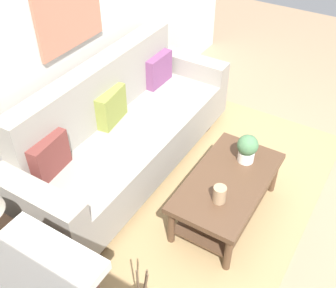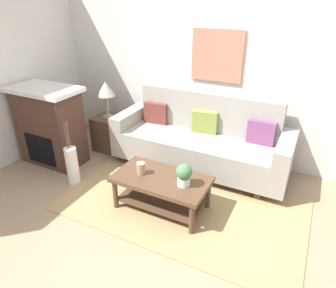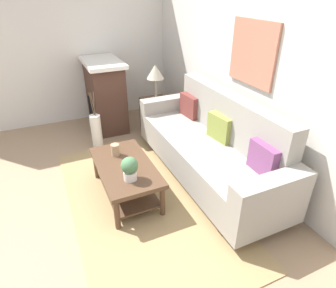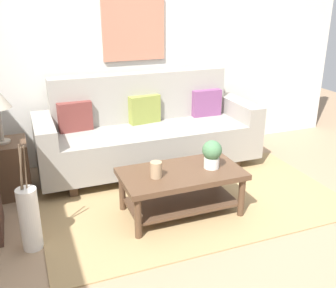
% 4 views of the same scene
% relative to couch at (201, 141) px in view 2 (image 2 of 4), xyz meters
% --- Properties ---
extents(ground_plane, '(9.48, 9.48, 0.00)m').
position_rel_couch_xyz_m(ground_plane, '(0.14, -1.45, -0.43)').
color(ground_plane, '#9E7F60').
extents(wall_back, '(5.48, 0.10, 2.70)m').
position_rel_couch_xyz_m(wall_back, '(0.14, 0.54, 0.92)').
color(wall_back, silver).
rests_on(wall_back, ground_plane).
extents(wall_left, '(0.10, 4.94, 2.70)m').
position_rel_couch_xyz_m(wall_left, '(-2.65, -0.98, 0.92)').
color(wall_left, silver).
rests_on(wall_left, ground_plane).
extents(area_rug, '(2.88, 1.62, 0.01)m').
position_rel_couch_xyz_m(area_rug, '(0.14, -0.95, -0.43)').
color(area_rug, '#A38456').
rests_on(area_rug, ground_plane).
extents(couch, '(2.48, 0.84, 1.08)m').
position_rel_couch_xyz_m(couch, '(0.00, 0.00, 0.00)').
color(couch, gray).
rests_on(couch, ground_plane).
extents(throw_pillow_maroon, '(0.37, 0.15, 0.32)m').
position_rel_couch_xyz_m(throw_pillow_maroon, '(-0.79, 0.12, 0.25)').
color(throw_pillow_maroon, brown).
rests_on(throw_pillow_maroon, couch).
extents(throw_pillow_olive, '(0.37, 0.17, 0.32)m').
position_rel_couch_xyz_m(throw_pillow_olive, '(-0.00, 0.12, 0.25)').
color(throw_pillow_olive, olive).
rests_on(throw_pillow_olive, couch).
extents(throw_pillow_plum, '(0.36, 0.13, 0.32)m').
position_rel_couch_xyz_m(throw_pillow_plum, '(0.79, 0.12, 0.25)').
color(throw_pillow_plum, '#7A4270').
rests_on(throw_pillow_plum, couch).
extents(coffee_table, '(1.10, 0.60, 0.43)m').
position_rel_couch_xyz_m(coffee_table, '(-0.06, -1.09, -0.12)').
color(coffee_table, '#513826').
rests_on(coffee_table, ground_plane).
extents(tabletop_vase, '(0.10, 0.10, 0.14)m').
position_rel_couch_xyz_m(tabletop_vase, '(-0.31, -1.13, 0.07)').
color(tabletop_vase, tan).
rests_on(tabletop_vase, coffee_table).
extents(potted_plant_tabletop, '(0.18, 0.18, 0.26)m').
position_rel_couch_xyz_m(potted_plant_tabletop, '(0.23, -1.12, 0.14)').
color(potted_plant_tabletop, white).
rests_on(potted_plant_tabletop, coffee_table).
extents(side_table, '(0.44, 0.44, 0.56)m').
position_rel_couch_xyz_m(side_table, '(-1.54, -0.10, -0.15)').
color(side_table, '#513826').
rests_on(side_table, ground_plane).
extents(table_lamp, '(0.28, 0.28, 0.57)m').
position_rel_couch_xyz_m(table_lamp, '(-1.54, -0.10, 0.56)').
color(table_lamp, gray).
rests_on(table_lamp, side_table).
extents(fireplace, '(1.02, 0.58, 1.16)m').
position_rel_couch_xyz_m(fireplace, '(-2.05, -0.82, 0.15)').
color(fireplace, '#472D23').
rests_on(fireplace, ground_plane).
extents(floor_vase, '(0.16, 0.16, 0.53)m').
position_rel_couch_xyz_m(floor_vase, '(-1.38, -1.15, -0.17)').
color(floor_vase, white).
rests_on(floor_vase, ground_plane).
extents(floor_vase_branch_a, '(0.03, 0.05, 0.36)m').
position_rel_couch_xyz_m(floor_vase_branch_a, '(-1.36, -1.15, 0.27)').
color(floor_vase_branch_a, brown).
rests_on(floor_vase_branch_a, floor_vase).
extents(floor_vase_branch_b, '(0.03, 0.03, 0.36)m').
position_rel_couch_xyz_m(floor_vase_branch_b, '(-1.39, -1.14, 0.27)').
color(floor_vase_branch_b, brown).
rests_on(floor_vase_branch_b, floor_vase).
extents(floor_vase_branch_c, '(0.05, 0.05, 0.36)m').
position_rel_couch_xyz_m(floor_vase_branch_c, '(-1.39, -1.17, 0.27)').
color(floor_vase_branch_c, brown).
rests_on(floor_vase_branch_c, floor_vase).
extents(framed_painting, '(0.74, 0.03, 0.71)m').
position_rel_couch_xyz_m(framed_painting, '(0.00, 0.47, 1.11)').
color(framed_painting, '#B77056').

